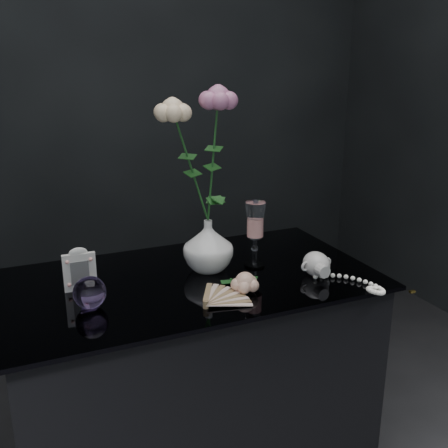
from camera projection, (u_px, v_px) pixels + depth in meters
name	position (u px, v px, depth m)	size (l,w,h in m)	color
table	(193.00, 392.00, 1.60)	(1.05, 0.58, 0.76)	black
vase	(208.00, 246.00, 1.52)	(0.15, 0.15, 0.15)	white
wine_glass	(255.00, 235.00, 1.55)	(0.06, 0.06, 0.20)	white
picture_frame	(79.00, 269.00, 1.39)	(0.09, 0.07, 0.12)	silver
paperweight	(90.00, 292.00, 1.30)	(0.08, 0.08, 0.08)	#8D6DB2
paper_fan	(206.00, 304.00, 1.30)	(0.24, 0.19, 0.02)	beige
loose_rose	(245.00, 282.00, 1.39)	(0.13, 0.17, 0.06)	beige
pearl_jar	(316.00, 263.00, 1.50)	(0.25, 0.26, 0.07)	silver
roses	(200.00, 149.00, 1.43)	(0.22, 0.12, 0.43)	beige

